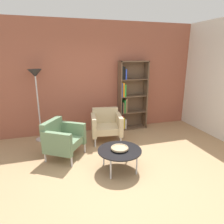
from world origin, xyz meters
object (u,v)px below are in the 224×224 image
Objects in this scene: bookshelf_tall at (130,97)px; armchair_corner_red at (62,138)px; decorative_bowl at (120,148)px; armchair_spare_guest at (106,124)px; floor_lamp_torchiere at (36,82)px; coffee_table_low at (120,151)px.

bookshelf_tall is 2.01× the size of armchair_corner_red.
armchair_spare_guest reaches higher than decorative_bowl.
floor_lamp_torchiere reaches higher than decorative_bowl.
armchair_corner_red is at bearing 140.20° from decorative_bowl.
floor_lamp_torchiere reaches higher than armchair_spare_guest.
bookshelf_tall is 1.18m from armchair_spare_guest.
decorative_bowl is 0.40× the size of armchair_spare_guest.
armchair_spare_guest is at bearing -29.21° from armchair_corner_red.
coffee_table_low is 1.00× the size of armchair_spare_guest.
armchair_corner_red is at bearing -144.56° from armchair_spare_guest.
decorative_bowl is 1.26m from armchair_corner_red.
decorative_bowl is at bearing -116.04° from bookshelf_tall.
bookshelf_tall is at bearing 44.91° from armchair_spare_guest.
floor_lamp_torchiere is (-1.55, 0.50, 1.03)m from armchair_spare_guest.
armchair_spare_guest is at bearing -143.50° from bookshelf_tall.
decorative_bowl is at bearing -96.03° from armchair_corner_red.
armchair_corner_red is (-0.97, 0.81, 0.04)m from coffee_table_low.
armchair_spare_guest is at bearing -17.86° from floor_lamp_torchiere.
armchair_spare_guest reaches higher than coffee_table_low.
bookshelf_tall reaches higher than floor_lamp_torchiere.
floor_lamp_torchiere is at bearing 170.55° from armchair_spare_guest.
decorative_bowl is (-0.00, 0.00, 0.06)m from coffee_table_low.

